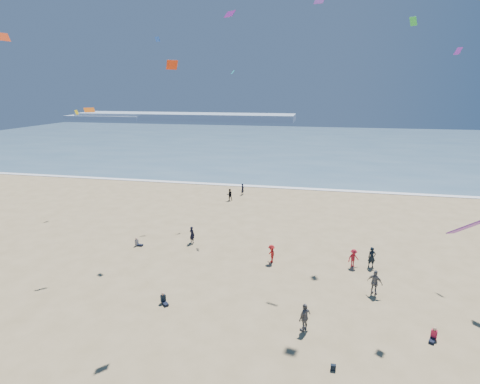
# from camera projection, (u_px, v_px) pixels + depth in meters

# --- Properties ---
(ocean) EXTENTS (220.00, 100.00, 0.06)m
(ocean) POSITION_uv_depth(u_px,v_px,m) (295.00, 143.00, 105.66)
(ocean) COLOR #476B84
(ocean) RESTS_ON ground
(surf_line) EXTENTS (220.00, 1.20, 0.08)m
(surf_line) POSITION_uv_depth(u_px,v_px,m) (275.00, 187.00, 58.45)
(surf_line) COLOR white
(surf_line) RESTS_ON ground
(headland_far) EXTENTS (110.00, 20.00, 3.20)m
(headland_far) POSITION_uv_depth(u_px,v_px,m) (184.00, 117.00, 187.75)
(headland_far) COLOR #7A8EA8
(headland_far) RESTS_ON ground
(headland_near) EXTENTS (40.00, 14.00, 2.00)m
(headland_near) POSITION_uv_depth(u_px,v_px,m) (107.00, 117.00, 190.98)
(headland_near) COLOR #7A8EA8
(headland_near) RESTS_ON ground
(standing_flyers) EXTENTS (35.59, 51.69, 1.95)m
(standing_flyers) POSITION_uv_depth(u_px,v_px,m) (298.00, 307.00, 24.78)
(standing_flyers) COLOR red
(standing_flyers) RESTS_ON ground
(seated_group) EXTENTS (25.30, 23.31, 0.84)m
(seated_group) POSITION_uv_depth(u_px,v_px,m) (221.00, 338.00, 22.47)
(seated_group) COLOR silver
(seated_group) RESTS_ON ground
(navy_bag) EXTENTS (0.28, 0.18, 0.34)m
(navy_bag) POSITION_uv_depth(u_px,v_px,m) (333.00, 367.00, 20.41)
(navy_bag) COLOR black
(navy_bag) RESTS_ON ground
(kites_aloft) EXTENTS (44.26, 38.34, 28.65)m
(kites_aloft) POSITION_uv_depth(u_px,v_px,m) (373.00, 81.00, 23.42)
(kites_aloft) COLOR #FF64D4
(kites_aloft) RESTS_ON ground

